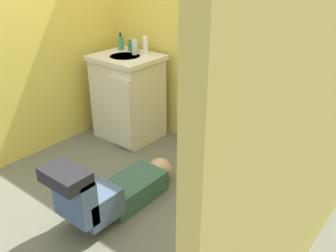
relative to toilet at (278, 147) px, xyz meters
The scene contains 16 objects.
ground_plane 1.14m from the toilet, 136.58° to the right, with size 2.83×3.04×0.04m, color #656555.
wall_back 1.18m from the toilet, 157.51° to the left, with size 2.49×0.08×2.40m, color #E6CD53.
wall_left 2.28m from the toilet, 159.64° to the right, with size 0.08×2.04×2.40m, color #E6CD53.
wall_right 1.19m from the toilet, 59.86° to the right, with size 0.08×2.04×2.40m, color #E6CD53.
toilet is the anchor object (origin of this frame).
vanity_cabinet 1.52m from the toilet, behind, with size 0.60×0.53×0.82m.
faucet 1.60m from the toilet, behind, with size 0.02×0.02×0.10m, color silver.
person_plumber 1.26m from the toilet, 128.27° to the right, with size 0.39×1.06×0.52m.
tissue_box 0.44m from the toilet, 116.43° to the left, with size 0.22×0.11×0.10m, color silver.
toiletry_bag 0.46m from the toilet, 40.77° to the left, with size 0.12×0.09×0.11m, color #B22D3F.
soap_dispenser 1.79m from the toilet, behind, with size 0.06×0.06×0.17m.
bottle_green 1.69m from the toilet, behind, with size 0.04×0.04×0.11m, color #469A51.
bottle_amber 1.63m from the toilet, behind, with size 0.05×0.05×0.11m, color #C08630.
bottle_clear 1.57m from the toilet, behind, with size 0.05×0.05×0.14m, color silver.
bottle_white 1.52m from the toilet, behind, with size 0.05×0.05×0.16m, color white.
paper_towel_roll 0.51m from the toilet, 133.20° to the right, with size 0.11×0.11×0.23m, color white.
Camera 1 is at (1.65, -1.65, 1.69)m, focal length 39.24 mm.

